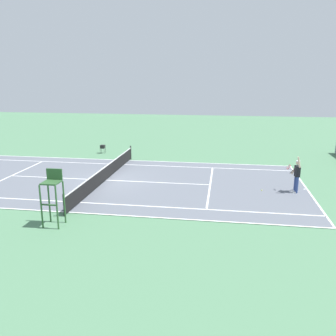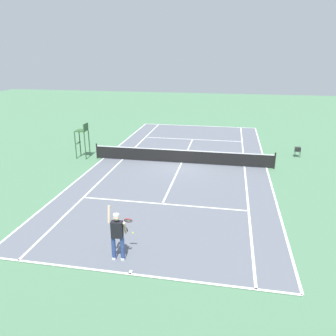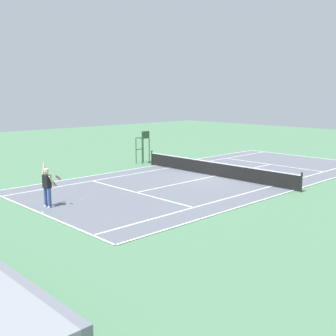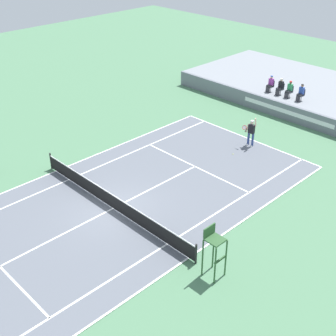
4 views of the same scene
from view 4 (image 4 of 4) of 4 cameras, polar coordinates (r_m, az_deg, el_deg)
ground_plane at (r=24.51m, az=-6.86°, el=-5.06°), size 80.00×80.00×0.00m
court at (r=24.51m, az=-6.86°, el=-5.04°), size 11.08×23.88×0.03m
net at (r=24.22m, az=-6.93°, el=-4.05°), size 11.98×0.10×1.07m
barrier_wall at (r=35.34m, az=14.65°, el=6.72°), size 21.84×0.25×1.22m
bleacher_platform at (r=39.43m, az=18.57°, el=8.56°), size 21.84×9.66×1.22m
spectator_seated_0 at (r=37.14m, az=12.60°, el=10.14°), size 0.44×0.60×1.27m
spectator_seated_1 at (r=36.69m, az=13.77°, el=9.76°), size 0.44×0.60×1.27m
spectator_seated_2 at (r=36.31m, az=14.84°, el=9.40°), size 0.44×0.60×1.27m
spectator_seated_3 at (r=35.85m, az=16.18°, el=8.95°), size 0.44×0.60×1.27m
tennis_player at (r=30.69m, az=10.28°, el=4.42°), size 0.75×0.67×2.08m
tennis_ball at (r=29.80m, az=8.08°, el=1.73°), size 0.07×0.07×0.07m
umpire_chair at (r=19.57m, az=5.70°, el=-9.63°), size 0.77×0.77×2.44m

